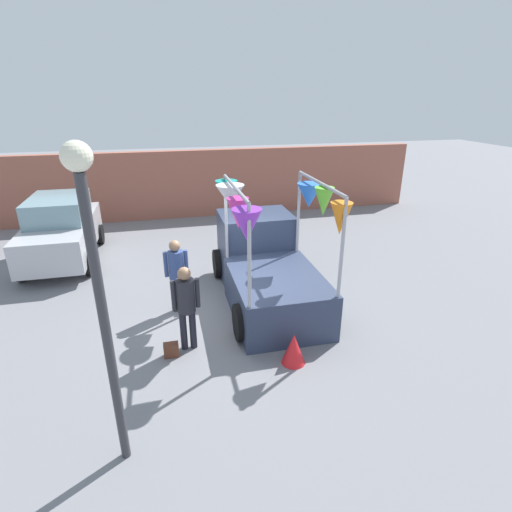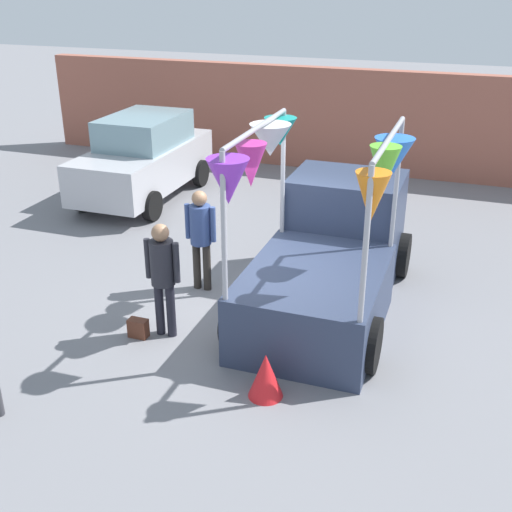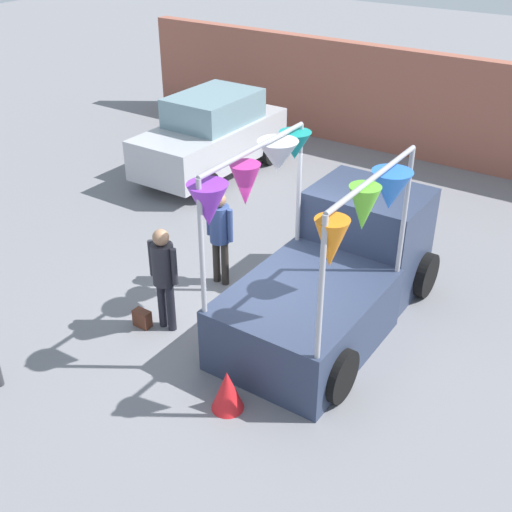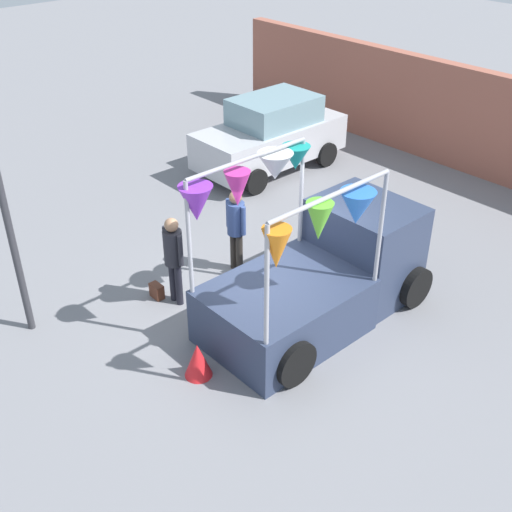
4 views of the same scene
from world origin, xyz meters
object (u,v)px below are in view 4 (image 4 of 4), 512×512
at_px(vendor_truck, 326,268).
at_px(handbag, 157,291).
at_px(person_customer, 174,253).
at_px(person_vendor, 236,223).
at_px(parked_car, 271,134).
at_px(folded_kite_bundle_crimson, 198,360).

height_order(vendor_truck, handbag, vendor_truck).
bearing_deg(person_customer, vendor_truck, 41.94).
xyz_separation_m(person_customer, person_vendor, (-0.10, 1.52, -0.01)).
xyz_separation_m(parked_car, folded_kite_bundle_crimson, (5.05, -6.27, -0.64)).
bearing_deg(folded_kite_bundle_crimson, handbag, 161.77).
bearing_deg(vendor_truck, folded_kite_bundle_crimson, -93.14).
xyz_separation_m(parked_car, handbag, (2.86, -5.55, -0.80)).
height_order(vendor_truck, folded_kite_bundle_crimson, vendor_truck).
relative_size(vendor_truck, parked_car, 1.02).
bearing_deg(parked_car, person_customer, -59.02).
xyz_separation_m(person_customer, handbag, (-0.35, -0.20, -0.90)).
height_order(person_vendor, folded_kite_bundle_crimson, person_vendor).
relative_size(vendor_truck, person_vendor, 2.40).
distance_m(vendor_truck, folded_kite_bundle_crimson, 2.77).
bearing_deg(folded_kite_bundle_crimson, person_customer, 153.37).
relative_size(vendor_truck, handbag, 14.61).
bearing_deg(handbag, person_customer, 29.74).
distance_m(vendor_truck, handbag, 3.15).
xyz_separation_m(vendor_truck, folded_kite_bundle_crimson, (-0.15, -2.70, -0.60)).
relative_size(parked_car, handbag, 14.29).
height_order(vendor_truck, parked_car, vendor_truck).
height_order(vendor_truck, person_customer, vendor_truck).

